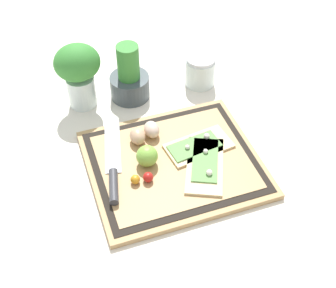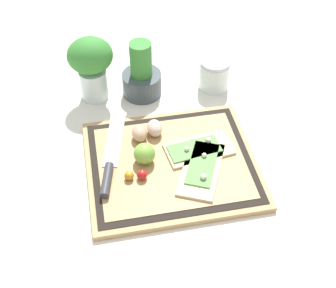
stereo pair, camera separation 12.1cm
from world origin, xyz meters
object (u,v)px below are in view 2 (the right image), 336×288
(pizza_slice_near, at_px, (202,168))
(cherry_tomato_yellow, at_px, (129,176))
(cherry_tomato_red, at_px, (142,175))
(herb_glass, at_px, (91,64))
(herb_pot, at_px, (142,77))
(egg_brown, at_px, (139,133))
(sauce_jar, at_px, (214,76))
(knife, at_px, (109,167))
(pizza_slice_far, at_px, (198,149))
(egg_pink, at_px, (155,128))
(lime, at_px, (144,154))

(pizza_slice_near, relative_size, cherry_tomato_yellow, 9.11)
(cherry_tomato_red, relative_size, herb_glass, 0.13)
(cherry_tomato_red, height_order, herb_pot, herb_pot)
(egg_brown, bearing_deg, cherry_tomato_yellow, -108.89)
(cherry_tomato_yellow, relative_size, sauce_jar, 0.25)
(knife, distance_m, egg_brown, 0.13)
(pizza_slice_far, bearing_deg, egg_brown, 153.36)
(egg_pink, xyz_separation_m, lime, (-0.04, -0.09, 0.01))
(pizza_slice_far, bearing_deg, lime, -175.21)
(cherry_tomato_yellow, distance_m, herb_glass, 0.37)
(pizza_slice_near, distance_m, herb_pot, 0.37)
(pizza_slice_near, distance_m, cherry_tomato_red, 0.15)
(lime, distance_m, cherry_tomato_red, 0.06)
(herb_pot, bearing_deg, cherry_tomato_yellow, -103.77)
(knife, bearing_deg, herb_pot, 66.96)
(egg_pink, relative_size, lime, 0.97)
(pizza_slice_near, xyz_separation_m, cherry_tomato_red, (-0.15, -0.00, 0.01))
(knife, height_order, cherry_tomato_yellow, cherry_tomato_yellow)
(pizza_slice_near, distance_m, egg_pink, 0.18)
(pizza_slice_near, bearing_deg, egg_pink, 121.93)
(lime, distance_m, herb_glass, 0.33)
(egg_brown, relative_size, egg_pink, 1.00)
(cherry_tomato_red, bearing_deg, lime, 74.76)
(pizza_slice_far, bearing_deg, herb_pot, 110.15)
(pizza_slice_far, relative_size, cherry_tomato_yellow, 7.86)
(knife, height_order, egg_brown, egg_brown)
(knife, xyz_separation_m, cherry_tomato_red, (0.08, -0.05, 0.00))
(egg_pink, relative_size, herb_pot, 0.31)
(knife, xyz_separation_m, herb_pot, (0.13, 0.30, 0.03))
(pizza_slice_far, xyz_separation_m, egg_pink, (-0.10, 0.08, 0.01))
(pizza_slice_near, xyz_separation_m, egg_pink, (-0.09, 0.15, 0.01))
(egg_pink, relative_size, herb_glass, 0.27)
(egg_pink, relative_size, cherry_tomato_red, 2.07)
(knife, distance_m, cherry_tomato_red, 0.09)
(pizza_slice_far, bearing_deg, cherry_tomato_yellow, -161.60)
(pizza_slice_near, relative_size, sauce_jar, 2.24)
(egg_brown, distance_m, egg_pink, 0.04)
(herb_glass, bearing_deg, egg_brown, -65.53)
(cherry_tomato_yellow, xyz_separation_m, sauce_jar, (0.30, 0.34, 0.01))
(cherry_tomato_red, xyz_separation_m, herb_pot, (0.05, 0.35, 0.03))
(pizza_slice_near, relative_size, lime, 3.84)
(pizza_slice_near, bearing_deg, herb_pot, 105.50)
(egg_pink, distance_m, cherry_tomato_red, 0.16)
(sauce_jar, bearing_deg, egg_brown, -141.99)
(knife, relative_size, cherry_tomato_yellow, 12.43)
(egg_pink, xyz_separation_m, cherry_tomato_yellow, (-0.09, -0.15, -0.01))
(lime, relative_size, herb_glass, 0.28)
(sauce_jar, height_order, herb_glass, herb_glass)
(pizza_slice_near, relative_size, egg_brown, 3.95)
(egg_brown, xyz_separation_m, lime, (0.00, -0.08, 0.01))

